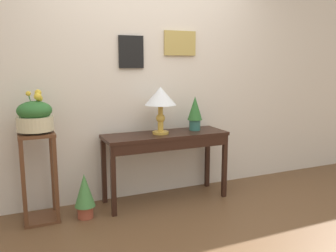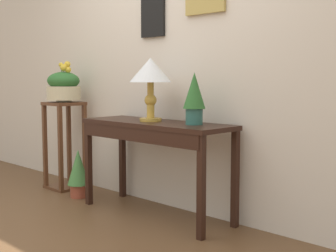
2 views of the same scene
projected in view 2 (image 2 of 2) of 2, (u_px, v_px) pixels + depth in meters
name	position (u px, v px, depth m)	size (l,w,h in m)	color
ground_plane	(13.00, 250.00, 2.89)	(12.00, 12.00, 0.01)	brown
back_wall_with_art	(173.00, 36.00, 3.76)	(9.00, 0.13, 2.80)	beige
console_table	(153.00, 135.00, 3.53)	(1.30, 0.43, 0.73)	black
table_lamp	(150.00, 74.00, 3.54)	(0.32, 0.32, 0.48)	gold
potted_plant_on_console	(194.00, 96.00, 3.29)	(0.16, 0.16, 0.37)	#2D665B
pedestal_stand_left	(65.00, 145.00, 4.46)	(0.32, 0.32, 0.84)	#56331E
planter_bowl_wide	(64.00, 86.00, 4.40)	(0.32, 0.32, 0.39)	beige
potted_plant_floor	(78.00, 171.00, 4.13)	(0.19, 0.19, 0.43)	#9E4733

